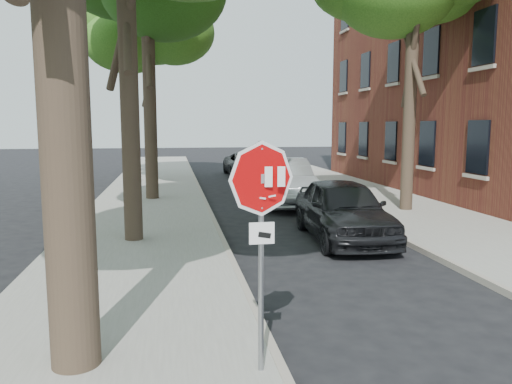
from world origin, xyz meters
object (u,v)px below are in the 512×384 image
(car_b, at_px, (284,182))
(car_c, at_px, (263,172))
(stop_sign, at_px, (262,212))
(car_d, at_px, (247,164))
(car_a, at_px, (343,209))
(tree_far, at_px, (147,38))

(car_b, bearing_deg, car_c, 90.22)
(stop_sign, distance_m, car_d, 23.18)
(car_a, height_order, car_d, car_a)
(car_b, bearing_deg, stop_sign, -101.15)
(tree_far, height_order, car_c, tree_far)
(tree_far, distance_m, car_a, 16.74)
(stop_sign, height_order, car_d, stop_sign)
(tree_far, bearing_deg, car_b, -59.92)
(car_a, distance_m, car_c, 11.08)
(stop_sign, height_order, tree_far, tree_far)
(car_b, bearing_deg, tree_far, 122.85)
(tree_far, distance_m, car_b, 11.98)
(car_a, bearing_deg, car_d, 92.91)
(tree_far, bearing_deg, stop_sign, -84.54)
(stop_sign, bearing_deg, car_c, 79.44)
(stop_sign, relative_size, car_a, 0.57)
(stop_sign, bearing_deg, car_d, 81.80)
(tree_far, relative_size, car_b, 1.84)
(car_a, distance_m, car_b, 5.74)
(stop_sign, relative_size, car_c, 0.52)
(tree_far, height_order, car_b, tree_far)
(tree_far, distance_m, car_c, 9.07)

